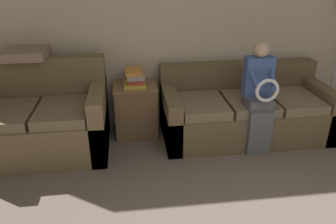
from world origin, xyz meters
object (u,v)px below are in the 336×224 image
child_left_seated (259,94)px  side_shelf (136,109)px  couch_main (244,111)px  throw_pillow (26,53)px  couch_side (41,121)px  book_stack (135,78)px

child_left_seated → side_shelf: (-1.32, 0.58, -0.35)m
couch_main → side_shelf: couch_main is taller
couch_main → throw_pillow: size_ratio=4.37×
couch_side → side_shelf: (1.07, 0.27, -0.03)m
child_left_seated → throw_pillow: child_left_seated is taller
side_shelf → throw_pillow: throw_pillow is taller
child_left_seated → couch_main: bearing=90.7°
couch_side → throw_pillow: bearing=110.3°
couch_main → book_stack: couch_main is taller
couch_side → throw_pillow: size_ratio=3.20×
child_left_seated → throw_pillow: bearing=165.8°
couch_main → child_left_seated: bearing=-89.3°
couch_side → side_shelf: bearing=14.2°
couch_side → child_left_seated: child_left_seated is taller
couch_main → child_left_seated: 0.53m
couch_side → child_left_seated: size_ratio=1.19×
side_shelf → throw_pillow: (-1.19, 0.06, 0.72)m
side_shelf → book_stack: (0.00, 0.00, 0.40)m
child_left_seated → side_shelf: size_ratio=1.95×
couch_side → book_stack: 1.17m
book_stack → couch_main: bearing=-8.8°
couch_side → child_left_seated: 2.43m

